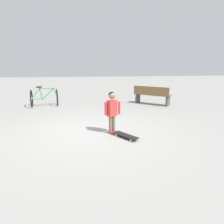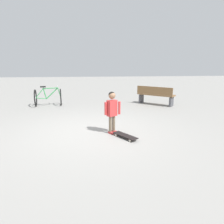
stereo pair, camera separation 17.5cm
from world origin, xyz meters
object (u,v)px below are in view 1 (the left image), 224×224
Objects in this scene: child_person at (112,108)px; skateboard at (126,135)px; street_bench at (152,95)px; bicycle_mid at (45,97)px.

child_person reaches higher than skateboard.
child_person reaches higher than street_bench.
bicycle_mid is (-4.17, -2.52, 0.32)m from skateboard.
skateboard is at bearing 31.13° from bicycle_mid.
child_person is at bearing -146.61° from skateboard.
bicycle_mid is at bearing -149.12° from child_person.
bicycle_mid is 4.58m from street_bench.
street_bench reaches higher than skateboard.
child_person is 0.72× the size of street_bench.
street_bench is (0.34, 4.57, 0.04)m from bicycle_mid.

